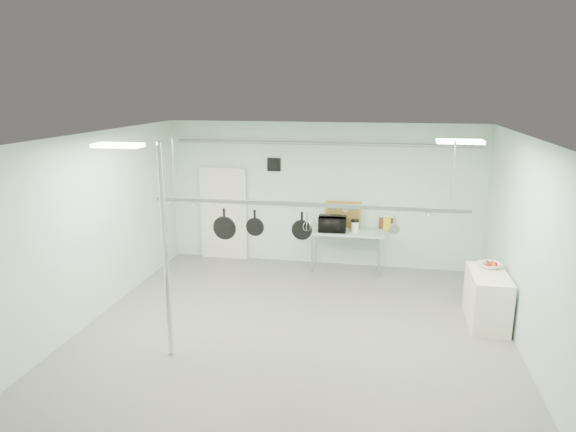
% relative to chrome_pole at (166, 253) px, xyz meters
% --- Properties ---
extents(floor, '(8.00, 8.00, 0.00)m').
position_rel_chrome_pole_xyz_m(floor, '(1.70, 0.60, -1.60)').
color(floor, gray).
rests_on(floor, ground).
extents(ceiling, '(7.00, 8.00, 0.02)m').
position_rel_chrome_pole_xyz_m(ceiling, '(1.70, 0.60, 1.59)').
color(ceiling, silver).
rests_on(ceiling, back_wall).
extents(back_wall, '(7.00, 0.02, 3.20)m').
position_rel_chrome_pole_xyz_m(back_wall, '(1.70, 4.59, 0.00)').
color(back_wall, silver).
rests_on(back_wall, floor).
extents(right_wall, '(0.02, 8.00, 3.20)m').
position_rel_chrome_pole_xyz_m(right_wall, '(5.19, 0.60, 0.00)').
color(right_wall, silver).
rests_on(right_wall, floor).
extents(door, '(1.10, 0.10, 2.20)m').
position_rel_chrome_pole_xyz_m(door, '(-0.60, 4.54, -0.55)').
color(door, silver).
rests_on(door, floor).
extents(wall_vent, '(0.30, 0.04, 0.30)m').
position_rel_chrome_pole_xyz_m(wall_vent, '(0.60, 4.57, 0.65)').
color(wall_vent, black).
rests_on(wall_vent, back_wall).
extents(conduit_pipe, '(6.60, 0.07, 0.07)m').
position_rel_chrome_pole_xyz_m(conduit_pipe, '(1.70, 4.50, 1.15)').
color(conduit_pipe, gray).
rests_on(conduit_pipe, back_wall).
extents(chrome_pole, '(0.08, 0.08, 3.20)m').
position_rel_chrome_pole_xyz_m(chrome_pole, '(0.00, 0.00, 0.00)').
color(chrome_pole, silver).
rests_on(chrome_pole, floor).
extents(prep_table, '(1.60, 0.70, 0.91)m').
position_rel_chrome_pole_xyz_m(prep_table, '(2.30, 4.20, -0.77)').
color(prep_table, '#9FBBA8').
rests_on(prep_table, floor).
extents(side_cabinet, '(0.60, 1.20, 0.90)m').
position_rel_chrome_pole_xyz_m(side_cabinet, '(4.85, 2.00, -1.15)').
color(side_cabinet, white).
rests_on(side_cabinet, floor).
extents(pot_rack, '(4.80, 0.06, 1.00)m').
position_rel_chrome_pole_xyz_m(pot_rack, '(1.90, 0.90, 0.63)').
color(pot_rack, '#B7B7BC').
rests_on(pot_rack, ceiling).
extents(light_panel_left, '(0.65, 0.30, 0.05)m').
position_rel_chrome_pole_xyz_m(light_panel_left, '(-0.50, -0.20, 1.56)').
color(light_panel_left, white).
rests_on(light_panel_left, ceiling).
extents(light_panel_right, '(0.65, 0.30, 0.05)m').
position_rel_chrome_pole_xyz_m(light_panel_right, '(4.10, 1.20, 1.56)').
color(light_panel_right, white).
rests_on(light_panel_right, ceiling).
extents(microwave, '(0.61, 0.43, 0.33)m').
position_rel_chrome_pole_xyz_m(microwave, '(1.99, 4.10, -0.53)').
color(microwave, black).
rests_on(microwave, prep_table).
extents(coffee_canister, '(0.20, 0.20, 0.22)m').
position_rel_chrome_pole_xyz_m(coffee_canister, '(2.47, 4.15, -0.58)').
color(coffee_canister, white).
rests_on(coffee_canister, prep_table).
extents(painting_large, '(0.78, 0.16, 0.58)m').
position_rel_chrome_pole_xyz_m(painting_large, '(2.18, 4.50, -0.41)').
color(painting_large, gold).
rests_on(painting_large, prep_table).
extents(painting_small, '(0.31, 0.11, 0.25)m').
position_rel_chrome_pole_xyz_m(painting_small, '(3.12, 4.50, -0.57)').
color(painting_small, '#382413').
rests_on(painting_small, prep_table).
extents(fruit_bowl, '(0.49, 0.49, 0.09)m').
position_rel_chrome_pole_xyz_m(fruit_bowl, '(4.91, 2.29, -0.65)').
color(fruit_bowl, white).
rests_on(fruit_bowl, side_cabinet).
extents(skillet_left, '(0.38, 0.08, 0.52)m').
position_rel_chrome_pole_xyz_m(skillet_left, '(0.60, 0.90, 0.23)').
color(skillet_left, black).
rests_on(skillet_left, pot_rack).
extents(skillet_mid, '(0.29, 0.08, 0.42)m').
position_rel_chrome_pole_xyz_m(skillet_mid, '(1.10, 0.90, 0.28)').
color(skillet_mid, black).
rests_on(skillet_mid, pot_rack).
extents(skillet_right, '(0.32, 0.06, 0.42)m').
position_rel_chrome_pole_xyz_m(skillet_right, '(1.84, 0.90, 0.27)').
color(skillet_right, black).
rests_on(skillet_right, pot_rack).
extents(whisk, '(0.17, 0.17, 0.31)m').
position_rel_chrome_pole_xyz_m(whisk, '(1.92, 0.90, 0.33)').
color(whisk, silver).
rests_on(whisk, pot_rack).
extents(grater, '(0.11, 0.04, 0.25)m').
position_rel_chrome_pole_xyz_m(grater, '(3.12, 0.90, 0.36)').
color(grater, '#C69217').
rests_on(grater, pot_rack).
extents(saucepan, '(0.15, 0.09, 0.27)m').
position_rel_chrome_pole_xyz_m(saucepan, '(3.23, 0.90, 0.35)').
color(saucepan, silver).
rests_on(saucepan, pot_rack).
extents(fruit_cluster, '(0.24, 0.24, 0.09)m').
position_rel_chrome_pole_xyz_m(fruit_cluster, '(4.91, 2.29, -0.61)').
color(fruit_cluster, '#AA0F15').
rests_on(fruit_cluster, fruit_bowl).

